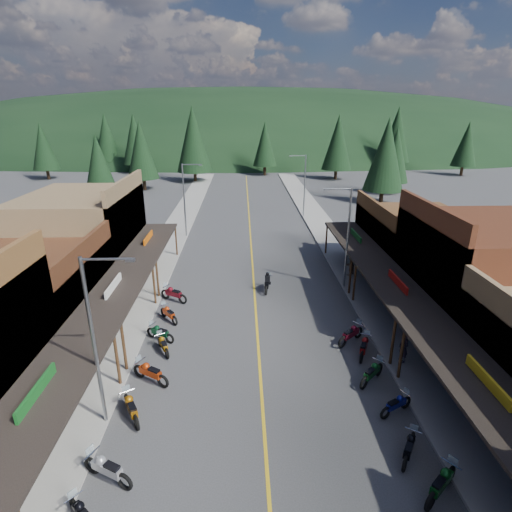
{
  "coord_description": "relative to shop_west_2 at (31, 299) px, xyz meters",
  "views": [
    {
      "loc": [
        -0.83,
        -20.54,
        13.32
      ],
      "look_at": [
        0.12,
        7.44,
        3.0
      ],
      "focal_mm": 28.0,
      "sensor_mm": 36.0,
      "label": 1
    }
  ],
  "objects": [
    {
      "name": "shop_west_3",
      "position": [
        -0.03,
        9.6,
        0.99
      ],
      "size": [
        10.9,
        10.2,
        8.2
      ],
      "color": "brown",
      "rests_on": "ground"
    },
    {
      "name": "pine_4",
      "position": [
        31.75,
        58.3,
        4.7
      ],
      "size": [
        5.88,
        5.88,
        12.5
      ],
      "color": "black",
      "rests_on": "ground"
    },
    {
      "name": "pine_6",
      "position": [
        59.75,
        62.3,
        3.95
      ],
      "size": [
        5.04,
        5.04,
        11.0
      ],
      "color": "black",
      "rests_on": "ground"
    },
    {
      "name": "centerline",
      "position": [
        13.75,
        18.3,
        -2.53
      ],
      "size": [
        0.15,
        90.0,
        0.01
      ],
      "primitive_type": "cube",
      "color": "gold",
      "rests_on": "ground"
    },
    {
      "name": "pine_2",
      "position": [
        3.75,
        56.3,
        5.46
      ],
      "size": [
        6.72,
        6.72,
        14.0
      ],
      "color": "black",
      "rests_on": "ground"
    },
    {
      "name": "bike_west_10",
      "position": [
        7.78,
        4.41,
        -1.87
      ],
      "size": [
        2.37,
        1.85,
        1.32
      ],
      "primitive_type": null,
      "rotation": [
        0.0,
        0.0,
        1.03
      ],
      "color": "maroon",
      "rests_on": "ground"
    },
    {
      "name": "pine_10",
      "position": [
        -4.25,
        48.3,
        4.25
      ],
      "size": [
        5.38,
        5.38,
        11.6
      ],
      "color": "black",
      "rests_on": "ground"
    },
    {
      "name": "bike_west_4",
      "position": [
        7.7,
        -10.76,
        -1.87
      ],
      "size": [
        2.4,
        1.75,
        1.32
      ],
      "primitive_type": null,
      "rotation": [
        0.0,
        0.0,
        1.09
      ],
      "color": "#A3A2A7",
      "rests_on": "ground"
    },
    {
      "name": "bike_east_5",
      "position": [
        19.91,
        -7.56,
        -1.99
      ],
      "size": [
        1.98,
        1.47,
        1.09
      ],
      "primitive_type": null,
      "rotation": [
        0.0,
        0.0,
        -1.07
      ],
      "color": "navy",
      "rests_on": "ground"
    },
    {
      "name": "bike_west_6",
      "position": [
        8.08,
        -4.91,
        -1.87
      ],
      "size": [
        2.36,
        1.88,
        1.32
      ],
      "primitive_type": null,
      "rotation": [
        0.0,
        0.0,
        1.01
      ],
      "color": "#BA360D",
      "rests_on": "ground"
    },
    {
      "name": "shop_east_3",
      "position": [
        27.51,
        9.6,
        -0.0
      ],
      "size": [
        10.9,
        10.2,
        6.2
      ],
      "color": "#4C2D16",
      "rests_on": "ground"
    },
    {
      "name": "pedestrian_east_a",
      "position": [
        21.69,
        -3.71,
        -1.5
      ],
      "size": [
        0.56,
        0.72,
        1.76
      ],
      "primitive_type": "imported",
      "rotation": [
        0.0,
        0.0,
        -1.33
      ],
      "color": "black",
      "rests_on": "sidewalk_east"
    },
    {
      "name": "streetlight_3",
      "position": [
        20.71,
        28.3,
        1.93
      ],
      "size": [
        2.16,
        0.18,
        8.0
      ],
      "color": "gray",
      "rests_on": "ground"
    },
    {
      "name": "ground",
      "position": [
        13.75,
        -1.7,
        -2.53
      ],
      "size": [
        220.0,
        220.0,
        0.0
      ],
      "primitive_type": "plane",
      "color": "#38383A",
      "rests_on": "ground"
    },
    {
      "name": "shop_east_2",
      "position": [
        27.54,
        0.0,
        0.99
      ],
      "size": [
        10.9,
        9.0,
        8.2
      ],
      "color": "#562B19",
      "rests_on": "ground"
    },
    {
      "name": "pine_11",
      "position": [
        33.75,
        36.3,
        4.65
      ],
      "size": [
        5.82,
        5.82,
        12.4
      ],
      "color": "black",
      "rests_on": "ground"
    },
    {
      "name": "pine_8",
      "position": [
        -8.25,
        38.3,
        3.44
      ],
      "size": [
        4.48,
        4.48,
        10.0
      ],
      "color": "black",
      "rests_on": "ground"
    },
    {
      "name": "bike_west_8",
      "position": [
        7.8,
        -0.88,
        -1.95
      ],
      "size": [
        2.09,
        1.61,
        1.16
      ],
      "primitive_type": null,
      "rotation": [
        0.0,
        0.0,
        1.04
      ],
      "color": "#0C3C20",
      "rests_on": "ground"
    },
    {
      "name": "pine_1",
      "position": [
        -10.25,
        68.3,
        4.7
      ],
      "size": [
        5.88,
        5.88,
        12.5
      ],
      "color": "black",
      "rests_on": "ground"
    },
    {
      "name": "shop_west_2",
      "position": [
        0.0,
        0.0,
        0.0
      ],
      "size": [
        10.9,
        9.0,
        6.2
      ],
      "color": "#3F2111",
      "rests_on": "ground"
    },
    {
      "name": "bike_west_7",
      "position": [
        8.23,
        -2.2,
        -1.98
      ],
      "size": [
        1.45,
        2.02,
        1.11
      ],
      "primitive_type": null,
      "rotation": [
        0.0,
        0.0,
        0.47
      ],
      "color": "#98600A",
      "rests_on": "ground"
    },
    {
      "name": "bike_east_3",
      "position": [
        20.0,
        -11.78,
        -1.89
      ],
      "size": [
        2.2,
        2.03,
        1.29
      ],
      "primitive_type": null,
      "rotation": [
        0.0,
        0.0,
        -0.87
      ],
      "color": "#0E4818",
      "rests_on": "ground"
    },
    {
      "name": "pine_7",
      "position": [
        -18.25,
        74.3,
        4.7
      ],
      "size": [
        5.88,
        5.88,
        12.5
      ],
      "color": "black",
      "rests_on": "ground"
    },
    {
      "name": "pine_9",
      "position": [
        37.75,
        43.3,
        3.85
      ],
      "size": [
        4.93,
        4.93,
        10.8
      ],
      "color": "black",
      "rests_on": "ground"
    },
    {
      "name": "pine_0",
      "position": [
        -26.25,
        60.3,
        3.95
      ],
      "size": [
        5.04,
        5.04,
        11.0
      ],
      "color": "black",
      "rests_on": "ground"
    },
    {
      "name": "streetlight_2",
      "position": [
        20.71,
        6.3,
        1.93
      ],
      "size": [
        2.16,
        0.18,
        8.0
      ],
      "color": "gray",
      "rests_on": "ground"
    },
    {
      "name": "bike_east_8",
      "position": [
        19.35,
        -1.53,
        -1.89
      ],
      "size": [
        2.22,
        2.01,
        1.29
      ],
      "primitive_type": null,
      "rotation": [
        0.0,
        0.0,
        -0.88
      ],
      "color": "maroon",
      "rests_on": "ground"
    },
    {
      "name": "bike_west_5",
      "position": [
        7.75,
        -7.45,
        -1.9
      ],
      "size": [
        1.73,
        2.3,
        1.27
      ],
      "primitive_type": null,
      "rotation": [
        0.0,
        0.0,
        0.51
      ],
      "color": "#9A580B",
      "rests_on": "ground"
    },
    {
      "name": "streetlight_1",
      "position": [
        6.8,
        20.3,
        1.93
      ],
      "size": [
        2.16,
        0.18,
        8.0
      ],
      "color": "gray",
      "rests_on": "ground"
    },
    {
      "name": "pine_5",
      "position": [
        47.75,
        70.3,
        5.46
      ],
      "size": [
        6.72,
        6.72,
        14.0
      ],
      "color": "black",
      "rests_on": "ground"
    },
    {
      "name": "pine_3",
      "position": [
        17.75,
        64.3,
        3.95
      ],
      "size": [
        5.04,
        5.04,
        11.0
      ],
      "color": "black",
      "rests_on": "ground"
    },
    {
      "name": "sidewalk_east",
      "position": [
        22.45,
        18.3,
        -2.46
      ],
      "size": [
        3.4,
        94.0,
        0.15
      ],
      "primitive_type": "cube",
      "color": "gray",
      "rests_on": "ground"
    },
    {
      "name": "rider_on_bike",
      "position": [
        14.77,
        6.01,
        -1.87
      ],
      "size": [
        1.08,
        2.26,
        1.65
      ],
      "rotation": [
        0.0,
        0.0,
        -0.17
      ],
      "color": "black",
      "rests_on": "ground"
    },
    {
      "name": "sidewalk_west",
      "position": [
        5.05,
        18.3,
        -2.46
      ],
      "size": [
        3.4,
        94.0,
        0.15
      ],
      "primitive_type": "cube",
      "color": "gray",
      "rests_on": "ground"
    },
    {
      "name": "streetlight_0",
      "position": [
        6.8,
        -7.7,
        1.93
      ],
      "size": [
        2.16,
        0.18,
        8.0
      ],
      "color": "gray",
      "rests_on": "ground"
    },
    {
      "name": "pedestrian_east_b",
      "position": [
        21.86,
        8.62,
        -1.46
      ],
      "size": [
        1.03,
        0.94,
        1.85
      ],
      "primitive_type": "imported",
      "rotation": [
        0.0,
        0.0,
        3.76
      ],
      "color": "brown",
      "rests_on": "sidewalk_east"
    },
    {
      "name": "bike_west_9",
      "position": [
        7.92,
        1.5,
        -1.94
      ],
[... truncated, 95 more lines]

